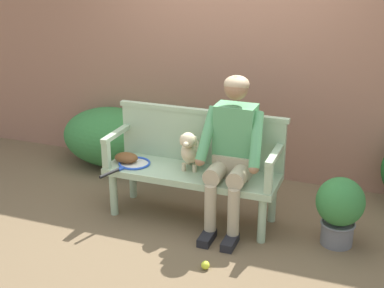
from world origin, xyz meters
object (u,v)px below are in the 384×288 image
person_seated (232,148)px  baseball_glove (126,158)px  tennis_ball (205,265)px  tennis_racket (132,164)px  dog_on_bench (190,150)px  potted_plant (340,208)px  garden_bench (192,177)px

person_seated → baseball_glove: 1.02m
person_seated → tennis_ball: (0.02, -0.72, -0.70)m
tennis_racket → dog_on_bench: bearing=10.6°
potted_plant → tennis_racket: bearing=-177.8°
dog_on_bench → tennis_ball: 1.06m
dog_on_bench → potted_plant: bearing=-1.3°
person_seated → tennis_ball: 1.00m
garden_bench → potted_plant: bearing=-0.2°
garden_bench → potted_plant: potted_plant is taller
dog_on_bench → tennis_ball: (0.41, -0.76, -0.61)m
tennis_ball → baseball_glove: bearing=145.4°
dog_on_bench → potted_plant: (1.30, -0.03, -0.32)m
garden_bench → person_seated: person_seated is taller
person_seated → tennis_racket: (-0.91, -0.06, -0.26)m
dog_on_bench → tennis_racket: bearing=-169.4°
person_seated → baseball_glove: person_seated is taller
dog_on_bench → tennis_racket: dog_on_bench is taller
tennis_racket → tennis_ball: bearing=-35.2°
person_seated → tennis_racket: person_seated is taller
tennis_ball → garden_bench: bearing=117.8°
garden_bench → tennis_ball: (0.39, -0.73, -0.37)m
dog_on_bench → tennis_ball: bearing=-61.5°
dog_on_bench → tennis_ball: dog_on_bench is taller
person_seated → potted_plant: person_seated is taller
garden_bench → baseball_glove: (-0.63, -0.03, 0.11)m
garden_bench → tennis_racket: (-0.55, -0.07, 0.07)m
tennis_racket → baseball_glove: 0.10m
garden_bench → tennis_ball: size_ratio=23.30×
tennis_racket → tennis_ball: tennis_racket is taller
garden_bench → baseball_glove: 0.64m
tennis_ball → potted_plant: (0.89, 0.73, 0.30)m
dog_on_bench → tennis_ball: size_ratio=5.69×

